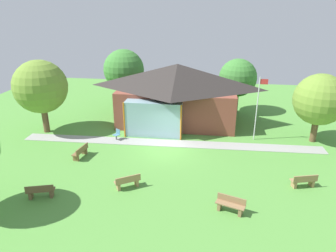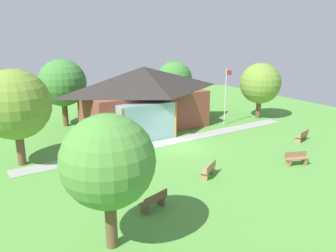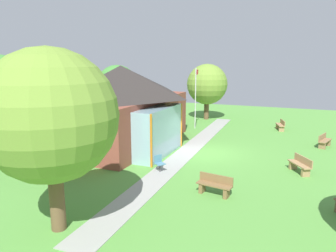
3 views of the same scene
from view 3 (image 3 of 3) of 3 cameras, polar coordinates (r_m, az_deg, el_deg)
name	(u,v)px [view 3 (image 3 of 3)]	position (r m, az deg, el deg)	size (l,w,h in m)	color
ground_plane	(207,153)	(19.39, 7.19, -4.89)	(44.00, 44.00, 0.00)	#54933D
pavilion	(123,104)	(21.06, -8.25, 4.05)	(11.04, 7.39, 5.27)	brown
footpath	(188,150)	(19.72, 3.79, -4.48)	(23.02, 1.30, 0.03)	#999993
flagpole	(196,95)	(25.82, 5.10, 5.65)	(0.64, 0.08, 5.02)	silver
bench_mid_left	(215,185)	(13.46, 8.57, -10.76)	(0.65, 1.55, 0.84)	brown
bench_front_right	(324,141)	(22.81, 26.77, -2.50)	(1.56, 0.91, 0.84)	olive
bench_front_center	(300,165)	(17.14, 23.14, -6.62)	(1.50, 1.17, 0.84)	#9E7A51
bench_lawn_far_right	(281,125)	(27.00, 20.00, 0.11)	(1.56, 0.83, 0.84)	#9E7A51
patio_chair_west	(159,164)	(15.91, -1.59, -6.98)	(0.61, 0.61, 0.86)	teal
tree_behind_pavilion_right	(117,86)	(27.66, -9.28, 7.23)	(3.63, 3.63, 5.24)	brown
tree_west_hedge	(51,116)	(10.35, -20.77, 1.66)	(4.27, 4.27, 6.00)	brown
tree_east_hedge	(207,84)	(30.14, 7.19, 7.58)	(3.86, 3.86, 5.32)	brown
tree_behind_pavilion_left	(3,93)	(19.18, -28.03, 5.36)	(4.08, 4.08, 5.90)	brown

